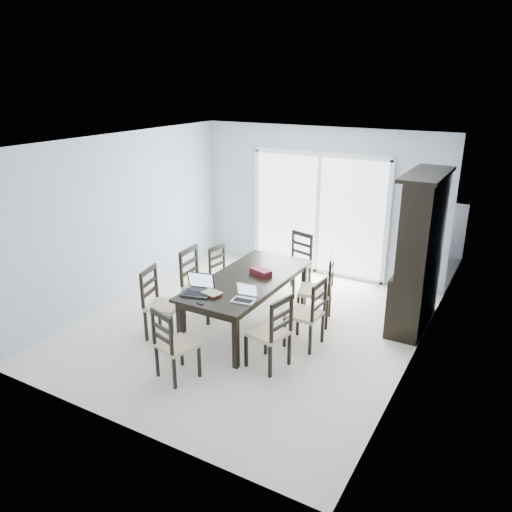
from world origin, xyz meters
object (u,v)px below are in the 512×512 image
object	(u,v)px
chair_right_mid	(311,306)
laptop_silver	(243,298)
chair_end_near	(170,338)
chair_left_near	(157,296)
chair_left_mid	(196,275)
chair_right_far	(323,282)
china_hutch	(419,254)
hot_tub	(298,224)
laptop_dark	(197,290)
chair_end_far	(297,256)
game_box	(261,272)
chair_right_near	(274,325)
dining_table	(247,283)
chair_left_far	(222,268)
cell_phone	(200,303)

from	to	relation	value
chair_right_mid	laptop_silver	size ratio (longest dim) A/B	3.52
chair_end_near	laptop_silver	distance (m)	1.04
chair_left_near	chair_left_mid	bearing A→B (deg)	161.17
chair_left_mid	chair_right_mid	xyz separation A→B (m)	(1.84, -0.03, -0.05)
chair_right_far	china_hutch	bearing A→B (deg)	-77.87
chair_left_mid	hot_tub	distance (m)	3.70
laptop_dark	chair_left_near	bearing A→B (deg)	168.94
chair_right_mid	chair_end_far	bearing A→B (deg)	33.14
laptop_dark	game_box	bearing A→B (deg)	55.58
chair_right_near	dining_table	bearing A→B (deg)	57.59
chair_left_near	hot_tub	xyz separation A→B (m)	(0.01, 4.47, -0.11)
chair_left_near	laptop_dark	size ratio (longest dim) A/B	2.70
china_hutch	chair_left_near	xyz separation A→B (m)	(-2.95, -2.07, -0.47)
laptop_silver	chair_right_near	bearing A→B (deg)	-19.50
chair_end_near	chair_end_far	world-z (taller)	chair_end_far
chair_left_mid	game_box	distance (m)	0.98
dining_table	chair_right_far	bearing A→B (deg)	36.82
chair_right_mid	china_hutch	bearing A→B (deg)	-35.18
chair_left_mid	chair_left_far	distance (m)	0.67
dining_table	chair_left_far	distance (m)	1.03
chair_right_far	hot_tub	xyz separation A→B (m)	(-1.78, 3.00, -0.14)
chair_end_near	cell_phone	size ratio (longest dim) A/B	9.30
chair_left_far	chair_end_far	world-z (taller)	chair_end_far
chair_right_far	cell_phone	bearing A→B (deg)	134.49
chair_right_far	laptop_silver	bearing A→B (deg)	143.28
chair_end_far	cell_phone	distance (m)	2.52
game_box	chair_end_far	bearing A→B (deg)	91.79
chair_left_near	chair_end_far	size ratio (longest dim) A/B	0.98
chair_left_near	chair_right_mid	size ratio (longest dim) A/B	1.03
chair_right_mid	hot_tub	distance (m)	4.19
dining_table	hot_tub	xyz separation A→B (m)	(-0.92, 3.65, -0.18)
chair_right_mid	laptop_silver	bearing A→B (deg)	135.09
chair_left_mid	laptop_silver	distance (m)	1.35
chair_end_far	cell_phone	xyz separation A→B (m)	(-0.15, -2.51, 0.15)
chair_left_near	chair_right_far	world-z (taller)	chair_right_far
chair_end_far	game_box	xyz separation A→B (m)	(0.04, -1.31, 0.18)
chair_right_far	game_box	world-z (taller)	chair_right_far
chair_right_far	dining_table	bearing A→B (deg)	111.42
china_hutch	game_box	distance (m)	2.21
china_hutch	chair_right_far	world-z (taller)	china_hutch
china_hutch	chair_left_far	distance (m)	2.97
chair_left_far	laptop_dark	bearing A→B (deg)	27.20
dining_table	chair_left_far	size ratio (longest dim) A/B	2.16
dining_table	game_box	bearing A→B (deg)	64.44
chair_left_mid	laptop_dark	world-z (taller)	chair_left_mid
cell_phone	game_box	size ratio (longest dim) A/B	0.37
chair_left_near	hot_tub	bearing A→B (deg)	167.60
chair_left_near	dining_table	bearing A→B (deg)	119.18
chair_left_far	chair_right_mid	size ratio (longest dim) A/B	0.93
chair_left_near	laptop_silver	distance (m)	1.29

